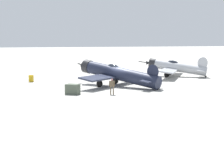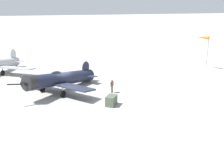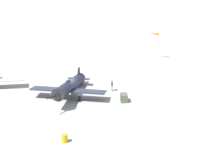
# 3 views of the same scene
# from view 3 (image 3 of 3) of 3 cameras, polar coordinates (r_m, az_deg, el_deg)

# --- Properties ---
(ground_plane) EXTENTS (400.00, 400.00, 0.00)m
(ground_plane) POSITION_cam_3_polar(r_m,az_deg,el_deg) (44.86, -7.45, -2.04)
(ground_plane) COLOR #A8A59E
(airplane_foreground) EXTENTS (9.82, 10.72, 3.11)m
(airplane_foreground) POSITION_cam_3_polar(r_m,az_deg,el_deg) (43.82, -7.74, -0.42)
(airplane_foreground) COLOR #1E2338
(airplane_foreground) RESTS_ON ground_plane
(ground_crew_mechanic) EXTENTS (0.54, 0.45, 1.67)m
(ground_crew_mechanic) POSITION_cam_3_polar(r_m,az_deg,el_deg) (45.62, 0.00, -0.11)
(ground_crew_mechanic) COLOR brown
(ground_crew_mechanic) RESTS_ON ground_plane
(equipment_crate) EXTENTS (1.65, 1.54, 1.06)m
(equipment_crate) POSITION_cam_3_polar(r_m,az_deg,el_deg) (42.31, 2.18, -2.51)
(equipment_crate) COLOR #4C5647
(equipment_crate) RESTS_ON ground_plane
(fuel_drum) EXTENTS (0.69, 0.69, 0.92)m
(fuel_drum) POSITION_cam_3_polar(r_m,az_deg,el_deg) (33.23, -8.66, -9.73)
(fuel_drum) COLOR gold
(fuel_drum) RESTS_ON ground_plane
(windsock_mast) EXTENTS (2.05, 1.75, 5.33)m
(windsock_mast) POSITION_cam_3_polar(r_m,az_deg,el_deg) (61.70, 7.63, 8.92)
(windsock_mast) COLOR gray
(windsock_mast) RESTS_ON ground_plane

